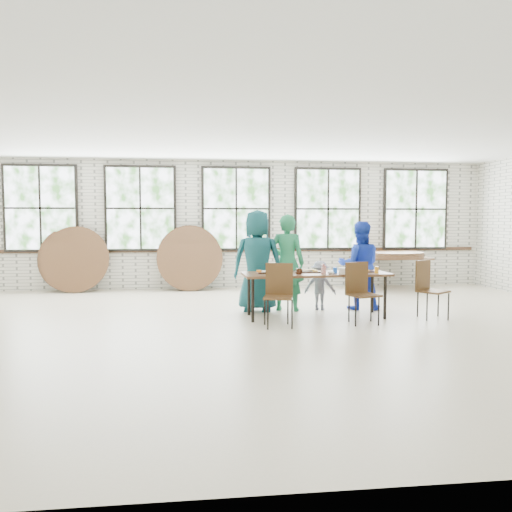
{
  "coord_description": "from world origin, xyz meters",
  "views": [
    {
      "loc": [
        -0.89,
        -7.28,
        1.61
      ],
      "look_at": [
        0.0,
        0.4,
        1.05
      ],
      "focal_mm": 35.0,
      "sensor_mm": 36.0,
      "label": 1
    }
  ],
  "objects_px": {
    "dining_table": "(316,276)",
    "chair_near_left": "(279,289)",
    "chair_near_right": "(360,287)",
    "storage_table": "(390,260)"
  },
  "relations": [
    {
      "from": "dining_table",
      "to": "storage_table",
      "type": "relative_size",
      "value": 1.31
    },
    {
      "from": "chair_near_right",
      "to": "storage_table",
      "type": "relative_size",
      "value": 0.51
    },
    {
      "from": "dining_table",
      "to": "chair_near_left",
      "type": "bearing_deg",
      "value": -142.59
    },
    {
      "from": "dining_table",
      "to": "chair_near_right",
      "type": "distance_m",
      "value": 0.8
    },
    {
      "from": "dining_table",
      "to": "chair_near_left",
      "type": "xyz_separation_m",
      "value": [
        -0.72,
        -0.59,
        -0.13
      ]
    },
    {
      "from": "dining_table",
      "to": "chair_near_right",
      "type": "bearing_deg",
      "value": -44.66
    },
    {
      "from": "dining_table",
      "to": "chair_near_right",
      "type": "height_order",
      "value": "chair_near_right"
    },
    {
      "from": "chair_near_left",
      "to": "storage_table",
      "type": "relative_size",
      "value": 0.51
    },
    {
      "from": "dining_table",
      "to": "chair_near_right",
      "type": "relative_size",
      "value": 2.56
    },
    {
      "from": "dining_table",
      "to": "storage_table",
      "type": "xyz_separation_m",
      "value": [
        2.55,
        3.18,
        -0.0
      ]
    }
  ]
}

